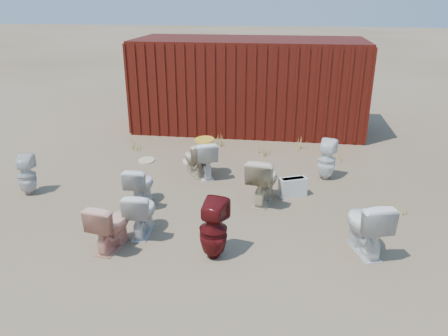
# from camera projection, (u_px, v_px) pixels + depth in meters

# --- Properties ---
(ground) EXTENTS (100.00, 100.00, 0.00)m
(ground) POSITION_uv_depth(u_px,v_px,m) (219.00, 210.00, 7.50)
(ground) COLOR brown
(ground) RESTS_ON ground
(shipping_container) EXTENTS (6.00, 2.40, 2.40)m
(shipping_container) POSITION_uv_depth(u_px,v_px,m) (249.00, 84.00, 11.85)
(shipping_container) COLOR #460C0B
(shipping_container) RESTS_ON ground
(toilet_front_a) EXTENTS (0.42, 0.71, 0.71)m
(toilet_front_a) POSITION_uv_depth(u_px,v_px,m) (140.00, 185.00, 7.62)
(toilet_front_a) COLOR silver
(toilet_front_a) RESTS_ON ground
(toilet_front_pink) EXTENTS (0.54, 0.79, 0.74)m
(toilet_front_pink) POSITION_uv_depth(u_px,v_px,m) (111.00, 225.00, 6.26)
(toilet_front_pink) COLOR #E49D84
(toilet_front_pink) RESTS_ON ground
(toilet_front_c) EXTENTS (0.44, 0.73, 0.73)m
(toilet_front_c) POSITION_uv_depth(u_px,v_px,m) (141.00, 212.00, 6.65)
(toilet_front_c) COLOR silver
(toilet_front_c) RESTS_ON ground
(toilet_front_maroon) EXTENTS (0.46, 0.47, 0.87)m
(toilet_front_maroon) POSITION_uv_depth(u_px,v_px,m) (213.00, 230.00, 6.01)
(toilet_front_maroon) COLOR #590F10
(toilet_front_maroon) RESTS_ON ground
(toilet_front_e) EXTENTS (0.70, 0.93, 0.84)m
(toilet_front_e) POSITION_uv_depth(u_px,v_px,m) (366.00, 225.00, 6.15)
(toilet_front_e) COLOR silver
(toilet_front_e) RESTS_ON ground
(toilet_back_a) EXTENTS (0.42, 0.42, 0.74)m
(toilet_back_a) POSITION_uv_depth(u_px,v_px,m) (27.00, 175.00, 8.00)
(toilet_back_a) COLOR silver
(toilet_back_a) RESTS_ON ground
(toilet_back_beige_left) EXTENTS (0.73, 0.79, 0.71)m
(toilet_back_beige_left) POSITION_uv_depth(u_px,v_px,m) (195.00, 158.00, 8.89)
(toilet_back_beige_left) COLOR #BEAD8B
(toilet_back_beige_left) RESTS_ON ground
(toilet_back_beige_right) EXTENTS (0.63, 0.92, 0.86)m
(toilet_back_beige_right) POSITION_uv_depth(u_px,v_px,m) (263.00, 180.00, 7.66)
(toilet_back_beige_right) COLOR beige
(toilet_back_beige_right) RESTS_ON ground
(toilet_back_yellowlid) EXTENTS (0.67, 0.86, 0.77)m
(toilet_back_yellowlid) POSITION_uv_depth(u_px,v_px,m) (205.00, 158.00, 8.80)
(toilet_back_yellowlid) COLOR white
(toilet_back_yellowlid) RESTS_ON ground
(toilet_back_e) EXTENTS (0.45, 0.46, 0.80)m
(toilet_back_e) POSITION_uv_depth(u_px,v_px,m) (326.00, 160.00, 8.67)
(toilet_back_e) COLOR white
(toilet_back_e) RESTS_ON ground
(yellow_lid) EXTENTS (0.39, 0.49, 0.02)m
(yellow_lid) POSITION_uv_depth(u_px,v_px,m) (204.00, 140.00, 8.65)
(yellow_lid) COLOR gold
(yellow_lid) RESTS_ON toilet_back_yellowlid
(loose_tank) EXTENTS (0.54, 0.39, 0.35)m
(loose_tank) POSITION_uv_depth(u_px,v_px,m) (293.00, 187.00, 7.99)
(loose_tank) COLOR silver
(loose_tank) RESTS_ON ground
(loose_lid_near) EXTENTS (0.50, 0.58, 0.02)m
(loose_lid_near) POSITION_uv_depth(u_px,v_px,m) (191.00, 161.00, 9.71)
(loose_lid_near) COLOR beige
(loose_lid_near) RESTS_ON ground
(loose_lid_far) EXTENTS (0.42, 0.51, 0.02)m
(loose_lid_far) POSITION_uv_depth(u_px,v_px,m) (147.00, 160.00, 9.76)
(loose_lid_far) COLOR beige
(loose_lid_far) RESTS_ON ground
(weed_clump_a) EXTENTS (0.36, 0.36, 0.32)m
(weed_clump_a) POSITION_uv_depth(u_px,v_px,m) (132.00, 144.00, 10.35)
(weed_clump_a) COLOR #A49741
(weed_clump_a) RESTS_ON ground
(weed_clump_b) EXTENTS (0.32, 0.32, 0.30)m
(weed_clump_b) POSITION_uv_depth(u_px,v_px,m) (264.00, 148.00, 10.10)
(weed_clump_b) COLOR #A49741
(weed_clump_b) RESTS_ON ground
(weed_clump_c) EXTENTS (0.36, 0.36, 0.34)m
(weed_clump_c) POSITION_uv_depth(u_px,v_px,m) (335.00, 154.00, 9.65)
(weed_clump_c) COLOR #A49741
(weed_clump_c) RESTS_ON ground
(weed_clump_d) EXTENTS (0.30, 0.30, 0.28)m
(weed_clump_d) POSITION_uv_depth(u_px,v_px,m) (216.00, 139.00, 10.75)
(weed_clump_d) COLOR #A49741
(weed_clump_d) RESTS_ON ground
(weed_clump_e) EXTENTS (0.34, 0.34, 0.29)m
(weed_clump_e) POSITION_uv_depth(u_px,v_px,m) (303.00, 143.00, 10.46)
(weed_clump_e) COLOR #A49741
(weed_clump_e) RESTS_ON ground
(weed_clump_f) EXTENTS (0.28, 0.28, 0.23)m
(weed_clump_f) POSITION_uv_depth(u_px,v_px,m) (398.00, 208.00, 7.34)
(weed_clump_f) COLOR #A49741
(weed_clump_f) RESTS_ON ground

